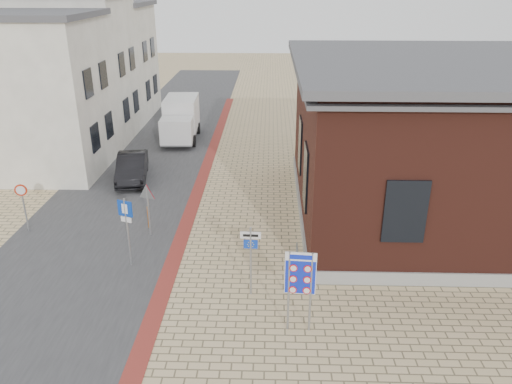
% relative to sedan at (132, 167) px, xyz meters
% --- Properties ---
extents(ground, '(120.00, 120.00, 0.00)m').
position_rel_sedan_xyz_m(ground, '(5.64, -10.56, -0.68)').
color(ground, tan).
rests_on(ground, ground).
extents(road_strip, '(7.00, 60.00, 0.02)m').
position_rel_sedan_xyz_m(road_strip, '(0.14, 4.44, -0.67)').
color(road_strip, '#38383A').
rests_on(road_strip, ground).
extents(curb_strip, '(0.60, 40.00, 0.02)m').
position_rel_sedan_xyz_m(curb_strip, '(3.64, -0.56, -0.66)').
color(curb_strip, maroon).
rests_on(curb_strip, ground).
extents(brick_building, '(13.00, 13.00, 6.80)m').
position_rel_sedan_xyz_m(brick_building, '(14.63, -3.56, 2.81)').
color(brick_building, gray).
rests_on(brick_building, ground).
extents(townhouse_near, '(7.40, 6.40, 8.30)m').
position_rel_sedan_xyz_m(townhouse_near, '(-5.35, 1.44, 3.49)').
color(townhouse_near, beige).
rests_on(townhouse_near, ground).
extents(townhouse_mid, '(7.40, 6.40, 9.10)m').
position_rel_sedan_xyz_m(townhouse_mid, '(-5.36, 7.44, 3.89)').
color(townhouse_mid, beige).
rests_on(townhouse_mid, ground).
extents(townhouse_far, '(7.40, 6.40, 8.30)m').
position_rel_sedan_xyz_m(townhouse_far, '(-5.35, 13.44, 3.49)').
color(townhouse_far, beige).
rests_on(townhouse_far, ground).
extents(bike_rack, '(0.08, 1.80, 0.60)m').
position_rel_sedan_xyz_m(bike_rack, '(8.29, -8.36, -0.42)').
color(bike_rack, slate).
rests_on(bike_rack, ground).
extents(sedan, '(2.13, 4.30, 1.36)m').
position_rel_sedan_xyz_m(sedan, '(0.00, 0.00, 0.00)').
color(sedan, black).
rests_on(sedan, ground).
extents(box_truck, '(2.33, 5.12, 2.64)m').
position_rel_sedan_xyz_m(box_truck, '(1.37, 7.25, 0.68)').
color(box_truck, slate).
rests_on(box_truck, ground).
extents(border_sign, '(0.91, 0.13, 2.66)m').
position_rel_sedan_xyz_m(border_sign, '(8.14, -12.06, 1.22)').
color(border_sign, gray).
rests_on(border_sign, ground).
extents(essen_sign, '(0.67, 0.07, 2.49)m').
position_rel_sedan_xyz_m(essen_sign, '(6.64, -10.26, 0.98)').
color(essen_sign, gray).
rests_on(essen_sign, ground).
extents(parking_sign, '(0.57, 0.24, 2.68)m').
position_rel_sedan_xyz_m(parking_sign, '(2.14, -8.56, 1.16)').
color(parking_sign, gray).
rests_on(parking_sign, ground).
extents(yield_sign, '(0.77, 0.29, 2.22)m').
position_rel_sedan_xyz_m(yield_sign, '(2.34, -6.22, 1.00)').
color(yield_sign, gray).
rests_on(yield_sign, ground).
extents(speed_sign, '(0.50, 0.12, 2.13)m').
position_rel_sedan_xyz_m(speed_sign, '(-2.86, -6.00, 0.73)').
color(speed_sign, gray).
rests_on(speed_sign, ground).
extents(bollard, '(0.12, 0.12, 0.99)m').
position_rel_sedan_xyz_m(bollard, '(2.14, -5.56, -0.18)').
color(bollard, orange).
rests_on(bollard, ground).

